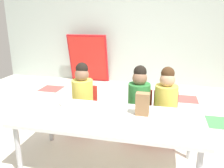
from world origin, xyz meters
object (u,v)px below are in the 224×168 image
Objects in this scene: seated_child_far_right at (166,98)px; craft_table at (109,121)px; folded_activity_table at (88,59)px; paper_plate_near_edge at (64,105)px; seated_child_near_camera at (83,92)px; donut_powdered_on_plate at (64,103)px; paper_bag_brown at (142,104)px; seated_child_middle_seat at (139,96)px.

craft_table is at bearing -131.35° from seated_child_far_right.
paper_plate_near_edge is (0.67, -2.75, 0.01)m from folded_activity_table.
seated_child_far_right is 0.84× the size of folded_activity_table.
seated_child_near_camera is 1.00× the size of seated_child_far_right.
seated_child_near_camera is 1.01m from seated_child_far_right.
donut_powdered_on_plate is at bearing -76.26° from folded_activity_table.
seated_child_far_right is 1.16m from donut_powdered_on_plate.
craft_table is 0.36m from paper_bag_brown.
seated_child_near_camera and seated_child_middle_seat have the same top height.
folded_activity_table is 10.34× the size of donut_powdered_on_plate.
seated_child_near_camera is at bearing 148.77° from paper_bag_brown.
folded_activity_table is 6.04× the size of paper_plate_near_edge.
seated_child_near_camera is at bearing 180.00° from seated_child_far_right.
seated_child_near_camera reaches higher than craft_table.
seated_child_near_camera is 1.00× the size of seated_child_middle_seat.
paper_bag_brown is at bearing -3.44° from donut_powdered_on_plate.
seated_child_near_camera is at bearing -72.51° from folded_activity_table.
seated_child_near_camera is 0.43m from donut_powdered_on_plate.
donut_powdered_on_plate is (-0.06, -0.43, 0.01)m from seated_child_near_camera.
craft_table is 0.80m from seated_child_far_right.
seated_child_middle_seat is 0.88m from paper_plate_near_edge.
paper_bag_brown reaches higher than craft_table.
seated_child_middle_seat is at bearing 0.00° from seated_child_near_camera.
craft_table is 16.79× the size of donut_powdered_on_plate.
folded_activity_table is at bearing 121.74° from seated_child_middle_seat.
seated_child_far_right is 4.17× the size of paper_bag_brown.
folded_activity_table is (-0.73, 2.32, -0.02)m from seated_child_near_camera.
paper_bag_brown is (1.52, -2.80, 0.11)m from folded_activity_table.
seated_child_middle_seat and seated_child_far_right have the same top height.
paper_bag_brown is at bearing -79.89° from seated_child_middle_seat.
seated_child_near_camera is at bearing 82.14° from paper_plate_near_edge.
seated_child_far_right is (0.53, 0.60, 0.06)m from craft_table.
seated_child_far_right reaches higher than donut_powdered_on_plate.
folded_activity_table reaches higher than seated_child_near_camera.
seated_child_far_right is at bearing -53.07° from folded_activity_table.
donut_powdered_on_plate is (0.00, 0.00, 0.02)m from paper_plate_near_edge.
seated_child_far_right reaches higher than paper_plate_near_edge.
seated_child_far_right is 2.91m from folded_activity_table.
donut_powdered_on_plate reaches higher than craft_table.
seated_child_middle_seat is at bearing 180.00° from seated_child_far_right.
paper_plate_near_edge is 1.71× the size of donut_powdered_on_plate.
seated_child_middle_seat is 1.00× the size of seated_child_far_right.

